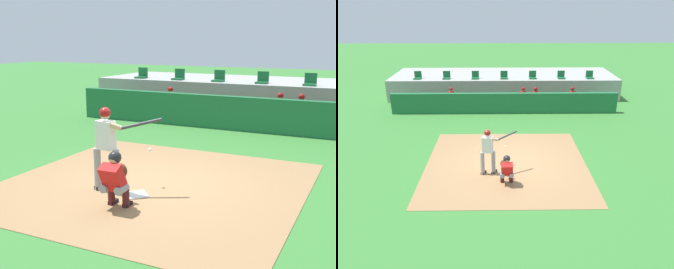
{
  "view_description": "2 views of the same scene",
  "coord_description": "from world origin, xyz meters",
  "views": [
    {
      "loc": [
        4.35,
        -8.2,
        3.17
      ],
      "look_at": [
        0.0,
        0.7,
        1.0
      ],
      "focal_mm": 46.85,
      "sensor_mm": 36.0,
      "label": 1
    },
    {
      "loc": [
        -0.19,
        -12.03,
        6.17
      ],
      "look_at": [
        0.0,
        0.7,
        1.0
      ],
      "focal_mm": 35.68,
      "sensor_mm": 36.0,
      "label": 2
    }
  ],
  "objects": [
    {
      "name": "ground_plane",
      "position": [
        0.0,
        0.0,
        0.0
      ],
      "size": [
        80.0,
        80.0,
        0.0
      ],
      "primitive_type": "plane",
      "color": "#387A33"
    },
    {
      "name": "dirt_infield",
      "position": [
        0.0,
        0.0,
        0.01
      ],
      "size": [
        6.4,
        6.4,
        0.01
      ],
      "primitive_type": "cube",
      "color": "#9E754C",
      "rests_on": "ground"
    },
    {
      "name": "home_plate",
      "position": [
        0.0,
        -0.8,
        0.02
      ],
      "size": [
        0.62,
        0.62,
        0.02
      ],
      "primitive_type": "cube",
      "rotation": [
        0.0,
        0.0,
        0.79
      ],
      "color": "white",
      "rests_on": "dirt_infield"
    },
    {
      "name": "batter_at_plate",
      "position": [
        -0.67,
        -0.8,
        1.04
      ],
      "size": [
        1.39,
        0.63,
        1.8
      ],
      "color": "#99999E",
      "rests_on": "ground"
    },
    {
      "name": "catcher_crouched",
      "position": [
        -0.01,
        -1.54,
        0.61
      ],
      "size": [
        0.49,
        1.79,
        1.13
      ],
      "color": "gray",
      "rests_on": "ground"
    },
    {
      "name": "dugout_wall",
      "position": [
        0.0,
        6.5,
        0.6
      ],
      "size": [
        13.0,
        0.3,
        1.2
      ],
      "primitive_type": "cube",
      "color": "#1E6638",
      "rests_on": "ground"
    },
    {
      "name": "dugout_bench",
      "position": [
        0.0,
        7.5,
        0.23
      ],
      "size": [
        11.8,
        0.44,
        0.45
      ],
      "primitive_type": "cube",
      "color": "olive",
      "rests_on": "ground"
    },
    {
      "name": "dugout_player_0",
      "position": [
        -3.19,
        7.34,
        0.67
      ],
      "size": [
        0.49,
        0.7,
        1.3
      ],
      "color": "#939399",
      "rests_on": "ground"
    },
    {
      "name": "dugout_player_1",
      "position": [
        1.14,
        7.34,
        0.67
      ],
      "size": [
        0.49,
        0.7,
        1.3
      ],
      "color": "#939399",
      "rests_on": "ground"
    },
    {
      "name": "dugout_player_2",
      "position": [
        1.88,
        7.34,
        0.67
      ],
      "size": [
        0.49,
        0.7,
        1.3
      ],
      "color": "#939399",
      "rests_on": "ground"
    },
    {
      "name": "stands_platform",
      "position": [
        0.0,
        10.9,
        0.7
      ],
      "size": [
        15.0,
        4.4,
        1.4
      ],
      "primitive_type": "cube",
      "color": "#9E9E99",
      "rests_on": "ground"
    },
    {
      "name": "stadium_seat_0",
      "position": [
        -5.57,
        9.38,
        1.53
      ],
      "size": [
        0.46,
        0.46,
        0.48
      ],
      "color": "#196033",
      "rests_on": "stands_platform"
    },
    {
      "name": "stadium_seat_1",
      "position": [
        -3.71,
        9.38,
        1.53
      ],
      "size": [
        0.46,
        0.46,
        0.48
      ],
      "color": "#196033",
      "rests_on": "stands_platform"
    },
    {
      "name": "stadium_seat_2",
      "position": [
        -1.86,
        9.38,
        1.53
      ],
      "size": [
        0.46,
        0.46,
        0.48
      ],
      "color": "#196033",
      "rests_on": "stands_platform"
    },
    {
      "name": "stadium_seat_3",
      "position": [
        0.0,
        9.38,
        1.53
      ],
      "size": [
        0.46,
        0.46,
        0.48
      ],
      "color": "#196033",
      "rests_on": "stands_platform"
    },
    {
      "name": "stadium_seat_4",
      "position": [
        1.86,
        9.38,
        1.53
      ],
      "size": [
        0.46,
        0.46,
        0.48
      ],
      "color": "#196033",
      "rests_on": "stands_platform"
    }
  ]
}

